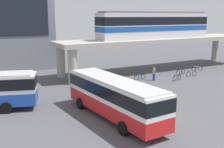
% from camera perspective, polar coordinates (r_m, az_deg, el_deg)
% --- Properties ---
extents(ground_plane, '(120.00, 120.00, 0.00)m').
position_cam_1_polar(ground_plane, '(31.37, -4.20, -3.02)').
color(ground_plane, '#515156').
extents(elevated_platform, '(31.83, 5.93, 4.84)m').
position_cam_1_polar(elevated_platform, '(42.30, 9.73, 6.46)').
color(elevated_platform, '#ADA89E').
rests_on(elevated_platform, ground_plane).
extents(train, '(18.14, 2.96, 3.84)m').
position_cam_1_polar(train, '(41.55, 8.84, 10.04)').
color(train, silver).
rests_on(train, elevated_platform).
extents(bus_main, '(3.30, 11.19, 3.22)m').
position_cam_1_polar(bus_main, '(21.90, 0.36, -4.21)').
color(bus_main, red).
rests_on(bus_main, ground_plane).
extents(bicycle_red, '(1.78, 0.30, 1.04)m').
position_cam_1_polar(bicycle_red, '(33.13, 2.60, -1.55)').
color(bicycle_red, black).
rests_on(bicycle_red, ground_plane).
extents(bicycle_blue, '(1.79, 0.13, 1.04)m').
position_cam_1_polar(bicycle_blue, '(35.76, 5.79, -0.59)').
color(bicycle_blue, black).
rests_on(bicycle_blue, ground_plane).
extents(bicycle_black, '(1.75, 0.50, 1.04)m').
position_cam_1_polar(bicycle_black, '(36.05, 13.29, -0.75)').
color(bicycle_black, black).
rests_on(bicycle_black, ground_plane).
extents(bicycle_green, '(1.79, 0.24, 1.04)m').
position_cam_1_polar(bicycle_green, '(39.87, 13.98, 0.41)').
color(bicycle_green, black).
rests_on(bicycle_green, ground_plane).
extents(bicycle_brown, '(1.79, 0.16, 1.04)m').
position_cam_1_polar(bicycle_brown, '(39.10, 16.10, 0.08)').
color(bicycle_brown, black).
rests_on(bicycle_brown, ground_plane).
extents(bicycle_silver, '(1.72, 0.60, 1.04)m').
position_cam_1_polar(bicycle_silver, '(43.25, 17.16, 1.12)').
color(bicycle_silver, black).
rests_on(bicycle_silver, ground_plane).
extents(pedestrian_at_kerb, '(0.48, 0.44, 1.71)m').
position_cam_1_polar(pedestrian_at_kerb, '(35.45, 8.66, -0.05)').
color(pedestrian_at_kerb, navy).
rests_on(pedestrian_at_kerb, ground_plane).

